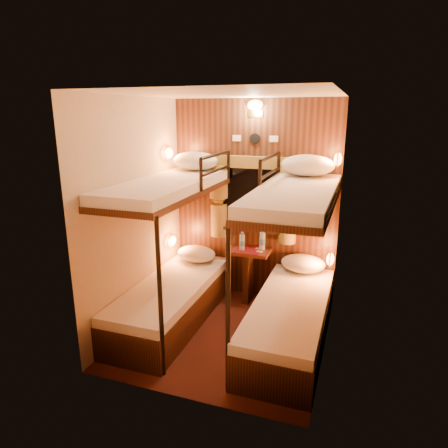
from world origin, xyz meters
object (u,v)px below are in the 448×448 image
at_px(table, 249,268).
at_px(bunk_right, 291,290).
at_px(bunk_left, 172,274).
at_px(bottle_right, 262,241).
at_px(bottle_left, 242,242).

bearing_deg(table, bunk_right, -50.33).
distance_m(bunk_left, bottle_right, 1.18).
distance_m(bunk_left, bunk_right, 1.30).
bearing_deg(bottle_left, table, 28.94).
distance_m(table, bottle_right, 0.38).
xyz_separation_m(bunk_right, table, (-0.65, 0.78, -0.14)).
relative_size(bunk_right, table, 2.90).
xyz_separation_m(table, bottle_right, (0.14, 0.06, 0.34)).
height_order(bunk_left, table, bunk_left).
relative_size(bunk_right, bottle_left, 8.47).
bearing_deg(table, bottle_right, 24.18).
height_order(bunk_right, bottle_right, bunk_right).
height_order(bunk_right, bottle_left, bunk_right).
bearing_deg(bottle_left, bunk_right, -45.57).
distance_m(bunk_right, bottle_right, 1.00).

